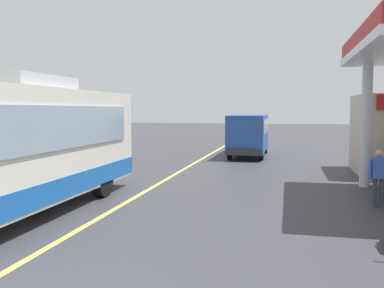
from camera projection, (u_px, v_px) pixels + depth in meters
ground at (204, 157)px, 24.81m from camera, size 120.00×120.00×0.00m
lane_divider_stripe at (184, 169)px, 19.94m from camera, size 0.16×50.00×0.01m
coach_bus_main at (4, 153)px, 10.52m from camera, size 2.60×11.04×3.69m
minibus_opposing_lane at (249, 131)px, 25.46m from camera, size 2.04×6.13×2.44m
pedestrian_near_pump at (379, 174)px, 12.18m from camera, size 0.55×0.22×1.66m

